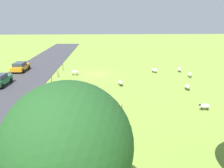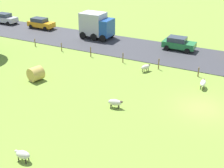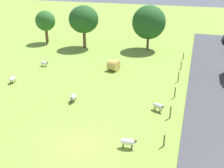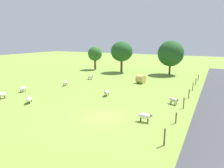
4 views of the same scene
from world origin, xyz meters
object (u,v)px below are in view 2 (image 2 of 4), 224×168
object	(u,v)px
sheep_4	(23,155)
truck_0	(96,25)
car_0	(5,18)
sheep_7	(203,83)
sheep_6	(146,67)
car_2	(178,43)
hay_bale_0	(36,74)
car_3	(41,23)
sheep_3	(115,102)

from	to	relation	value
sheep_4	truck_0	bearing A→B (deg)	19.89
car_0	sheep_7	bearing A→B (deg)	-105.44
sheep_6	car_2	xyz separation A→B (m)	(8.29, -1.13, 0.39)
hay_bale_0	car_3	distance (m)	19.47
sheep_6	car_0	xyz separation A→B (m)	(8.20, 28.12, 0.41)
hay_bale_0	car_2	world-z (taller)	car_2
hay_bale_0	sheep_4	bearing A→B (deg)	-143.66
sheep_3	sheep_6	world-z (taller)	sheep_3
sheep_6	hay_bale_0	bearing A→B (deg)	128.35
sheep_7	car_2	xyz separation A→B (m)	(9.58, 5.09, 0.35)
sheep_3	hay_bale_0	xyz separation A→B (m)	(1.29, 9.38, 0.18)
hay_bale_0	car_3	xyz separation A→B (m)	(15.37, 11.96, 0.22)
truck_0	car_2	size ratio (longest dim) A/B	1.10
truck_0	car_2	world-z (taller)	truck_0
sheep_6	car_2	bearing A→B (deg)	-7.77
hay_bale_0	truck_0	bearing A→B (deg)	6.63
truck_0	car_3	world-z (taller)	truck_0
truck_0	car_3	distance (m)	10.27
car_0	car_2	distance (m)	29.25
car_0	car_3	bearing A→B (deg)	-88.54
truck_0	car_3	size ratio (longest dim) A/B	1.03
sheep_7	car_0	distance (m)	35.63
sheep_3	sheep_7	xyz separation A→B (m)	(6.98, -5.66, 0.05)
sheep_3	sheep_6	bearing A→B (deg)	3.88
sheep_4	car_2	distance (m)	25.27
sheep_3	car_0	size ratio (longest dim) A/B	0.32
truck_0	car_0	xyz separation A→B (m)	(0.18, 17.55, -0.99)
sheep_7	hay_bale_0	world-z (taller)	hay_bale_0
sheep_7	car_2	bearing A→B (deg)	27.98
sheep_6	car_0	size ratio (longest dim) A/B	0.30
sheep_7	car_0	xyz separation A→B (m)	(9.48, 34.34, 0.36)
sheep_3	sheep_4	world-z (taller)	sheep_3
sheep_7	car_3	size ratio (longest dim) A/B	0.30
hay_bale_0	car_2	bearing A→B (deg)	-33.09
sheep_3	sheep_7	distance (m)	8.99
sheep_7	hay_bale_0	distance (m)	16.09
sheep_4	sheep_6	size ratio (longest dim) A/B	0.91
truck_0	sheep_4	bearing A→B (deg)	-160.11
sheep_6	truck_0	bearing A→B (deg)	52.80
car_0	car_2	xyz separation A→B (m)	(0.09, -29.25, -0.02)
sheep_7	hay_bale_0	bearing A→B (deg)	110.74
sheep_4	sheep_7	bearing A→B (deg)	-26.65
sheep_6	sheep_4	bearing A→B (deg)	174.64
sheep_4	car_2	world-z (taller)	car_2
car_2	sheep_6	bearing A→B (deg)	172.23
sheep_4	sheep_7	distance (m)	17.39
sheep_3	sheep_7	size ratio (longest dim) A/B	1.00
sheep_4	sheep_6	world-z (taller)	sheep_4
sheep_7	sheep_6	bearing A→B (deg)	78.35
sheep_3	car_2	bearing A→B (deg)	-1.98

